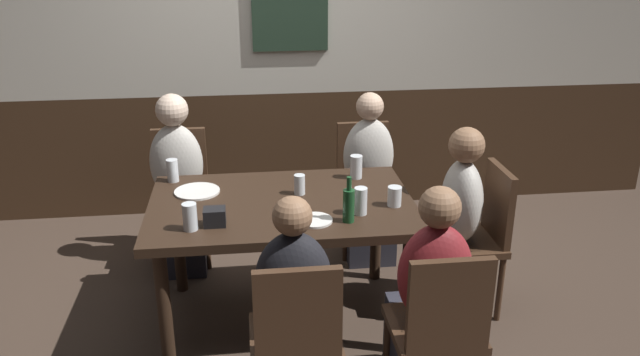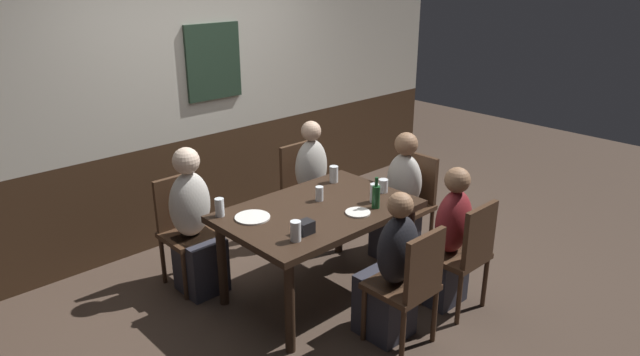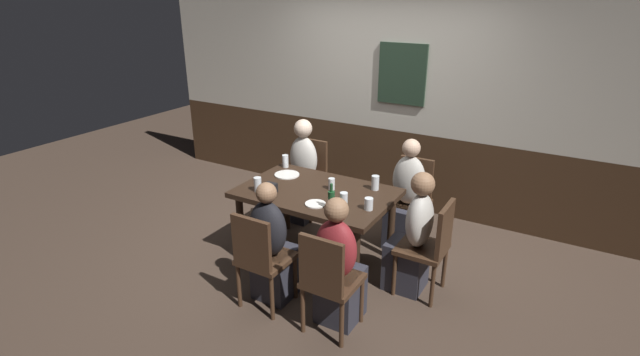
{
  "view_description": "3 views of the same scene",
  "coord_description": "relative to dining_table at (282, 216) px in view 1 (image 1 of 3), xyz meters",
  "views": [
    {
      "loc": [
        -0.18,
        -3.16,
        2.12
      ],
      "look_at": [
        0.21,
        -0.02,
        0.88
      ],
      "focal_mm": 35.52,
      "sensor_mm": 36.0,
      "label": 1
    },
    {
      "loc": [
        -2.64,
        -2.84,
        2.45
      ],
      "look_at": [
        0.1,
        0.08,
        0.93
      ],
      "focal_mm": 31.82,
      "sensor_mm": 36.0,
      "label": 2
    },
    {
      "loc": [
        2.1,
        -3.51,
        2.51
      ],
      "look_at": [
        0.04,
        0.01,
        0.88
      ],
      "focal_mm": 26.55,
      "sensor_mm": 36.0,
      "label": 3
    }
  ],
  "objects": [
    {
      "name": "dining_table",
      "position": [
        0.0,
        0.0,
        0.0
      ],
      "size": [
        1.44,
        0.95,
        0.74
      ],
      "color": "black",
      "rests_on": "ground_plane"
    },
    {
      "name": "person_right_near",
      "position": [
        0.63,
        -0.72,
        -0.19
      ],
      "size": [
        0.34,
        0.37,
        1.11
      ],
      "color": "#2D2D38",
      "rests_on": "ground_plane"
    },
    {
      "name": "person_right_far",
      "position": [
        0.63,
        0.73,
        -0.17
      ],
      "size": [
        0.34,
        0.37,
        1.14
      ],
      "color": "#2D2D38",
      "rests_on": "ground_plane"
    },
    {
      "name": "chair_mid_near",
      "position": [
        0.0,
        -0.89,
        -0.16
      ],
      "size": [
        0.4,
        0.4,
        0.88
      ],
      "color": "#422B1C",
      "rests_on": "ground_plane"
    },
    {
      "name": "chair_right_far",
      "position": [
        0.63,
        0.89,
        -0.16
      ],
      "size": [
        0.4,
        0.4,
        0.88
      ],
      "color": "#422B1C",
      "rests_on": "ground_plane"
    },
    {
      "name": "chair_head_east",
      "position": [
        1.13,
        0.0,
        -0.16
      ],
      "size": [
        0.4,
        0.4,
        0.88
      ],
      "color": "#422B1C",
      "rests_on": "ground_plane"
    },
    {
      "name": "chair_right_near",
      "position": [
        0.63,
        -0.89,
        -0.16
      ],
      "size": [
        0.4,
        0.4,
        0.88
      ],
      "color": "#422B1C",
      "rests_on": "ground_plane"
    },
    {
      "name": "highball_clear",
      "position": [
        0.11,
        0.1,
        0.14
      ],
      "size": [
        0.06,
        0.06,
        0.11
      ],
      "color": "silver",
      "rests_on": "dining_table"
    },
    {
      "name": "tumbler_water",
      "position": [
        -0.61,
        0.38,
        0.15
      ],
      "size": [
        0.07,
        0.07,
        0.13
      ],
      "color": "silver",
      "rests_on": "dining_table"
    },
    {
      "name": "beer_glass_tall",
      "position": [
        0.6,
        -0.12,
        0.13
      ],
      "size": [
        0.08,
        0.08,
        0.11
      ],
      "color": "silver",
      "rests_on": "dining_table"
    },
    {
      "name": "person_head_east",
      "position": [
        0.97,
        0.0,
        -0.18
      ],
      "size": [
        0.37,
        0.34,
        1.12
      ],
      "color": "#2D2D38",
      "rests_on": "ground_plane"
    },
    {
      "name": "beer_bottle_green",
      "position": [
        0.32,
        -0.29,
        0.18
      ],
      "size": [
        0.06,
        0.06,
        0.24
      ],
      "color": "#194723",
      "rests_on": "dining_table"
    },
    {
      "name": "ground_plane",
      "position": [
        0.0,
        0.0,
        -0.65
      ],
      "size": [
        12.0,
        12.0,
        0.0
      ],
      "primitive_type": "plane",
      "color": "#423328"
    },
    {
      "name": "person_left_far",
      "position": [
        -0.63,
        0.73,
        -0.15
      ],
      "size": [
        0.34,
        0.37,
        1.17
      ],
      "color": "#2D2D38",
      "rests_on": "ground_plane"
    },
    {
      "name": "plate_white_large",
      "position": [
        -0.47,
        0.19,
        0.09
      ],
      "size": [
        0.26,
        0.26,
        0.01
      ],
      "primitive_type": "cylinder",
      "color": "white",
      "rests_on": "dining_table"
    },
    {
      "name": "condiment_caddy",
      "position": [
        -0.35,
        -0.25,
        0.13
      ],
      "size": [
        0.11,
        0.09,
        0.09
      ],
      "primitive_type": "cube",
      "color": "black",
      "rests_on": "dining_table"
    },
    {
      "name": "pint_glass_amber",
      "position": [
        0.4,
        -0.2,
        0.15
      ],
      "size": [
        0.07,
        0.07,
        0.14
      ],
      "color": "silver",
      "rests_on": "dining_table"
    },
    {
      "name": "chair_left_far",
      "position": [
        -0.63,
        0.89,
        -0.16
      ],
      "size": [
        0.4,
        0.4,
        0.88
      ],
      "color": "#422B1C",
      "rests_on": "ground_plane"
    },
    {
      "name": "pint_glass_stout",
      "position": [
        0.46,
        0.31,
        0.15
      ],
      "size": [
        0.07,
        0.07,
        0.14
      ],
      "color": "silver",
      "rests_on": "dining_table"
    },
    {
      "name": "tumbler_short",
      "position": [
        -0.47,
        -0.29,
        0.15
      ],
      "size": [
        0.07,
        0.07,
        0.14
      ],
      "color": "silver",
      "rests_on": "dining_table"
    },
    {
      "name": "person_mid_near",
      "position": [
        0.0,
        -0.72,
        -0.2
      ],
      "size": [
        0.34,
        0.37,
        1.1
      ],
      "color": "#2D2D38",
      "rests_on": "ground_plane"
    },
    {
      "name": "wall_back",
      "position": [
        0.0,
        1.65,
        0.65
      ],
      "size": [
        6.4,
        0.13,
        2.6
      ],
      "color": "#3D2819",
      "rests_on": "ground_plane"
    },
    {
      "name": "plate_white_small",
      "position": [
        0.15,
        -0.27,
        0.09
      ],
      "size": [
        0.19,
        0.19,
        0.01
      ],
      "primitive_type": "cylinder",
      "color": "white",
      "rests_on": "dining_table"
    }
  ]
}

